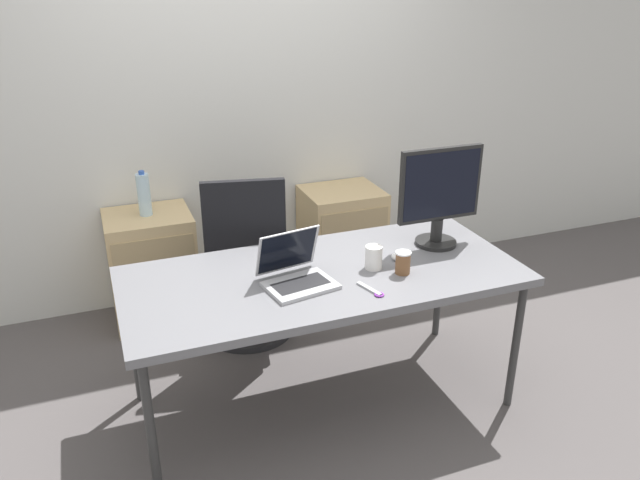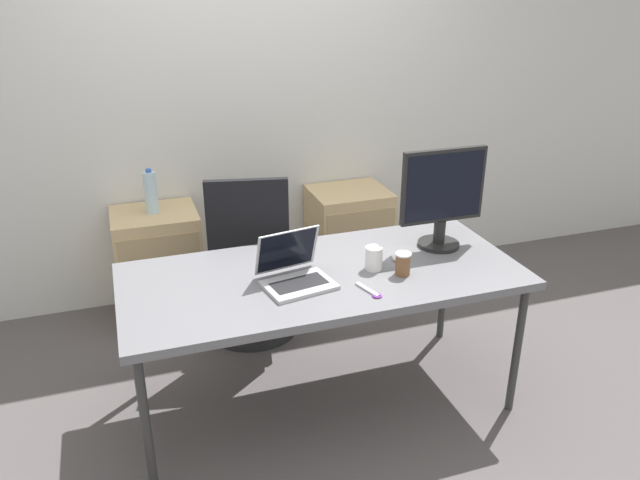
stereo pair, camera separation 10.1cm
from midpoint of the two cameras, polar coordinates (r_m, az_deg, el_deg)
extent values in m
plane|color=#514C4C|center=(3.33, 1.13, -14.49)|extent=(14.00, 14.00, 0.00)
cube|color=silver|center=(4.07, -5.72, 12.77)|extent=(10.00, 0.05, 2.60)
cube|color=slate|center=(2.94, 1.24, -3.35)|extent=(1.88, 0.84, 0.04)
cylinder|color=#333333|center=(2.71, -14.53, -16.33)|extent=(0.04, 0.04, 0.70)
cylinder|color=#333333|center=(3.24, 18.43, -9.52)|extent=(0.04, 0.04, 0.70)
cylinder|color=#333333|center=(3.30, -15.71, -8.52)|extent=(0.04, 0.04, 0.70)
cylinder|color=#333333|center=(3.75, 12.03, -4.03)|extent=(0.04, 0.04, 0.70)
cylinder|color=#232326|center=(3.93, -5.43, -7.75)|extent=(0.56, 0.56, 0.04)
cylinder|color=gray|center=(3.83, -5.55, -5.09)|extent=(0.05, 0.05, 0.38)
cube|color=black|center=(3.74, -5.66, -2.53)|extent=(0.57, 0.57, 0.07)
cube|color=black|center=(3.37, -5.73, 0.66)|extent=(0.44, 0.13, 0.60)
cube|color=tan|center=(4.03, -13.80, -2.20)|extent=(0.51, 0.44, 0.70)
cube|color=tan|center=(3.83, -13.45, -3.56)|extent=(0.47, 0.01, 0.56)
cube|color=tan|center=(4.29, 3.29, 0.12)|extent=(0.51, 0.44, 0.70)
cube|color=tan|center=(4.11, 4.42, -1.04)|extent=(0.47, 0.01, 0.56)
cylinder|color=silver|center=(3.85, -14.48, 4.22)|extent=(0.08, 0.08, 0.25)
cylinder|color=#3359B2|center=(3.81, -14.69, 6.16)|extent=(0.03, 0.03, 0.02)
cube|color=#ADADB2|center=(2.80, -0.90, -4.16)|extent=(0.34, 0.27, 0.02)
cube|color=black|center=(2.80, -0.90, -3.98)|extent=(0.27, 0.16, 0.00)
cube|color=#ADADB2|center=(2.87, -2.03, -0.93)|extent=(0.31, 0.12, 0.21)
cube|color=black|center=(2.86, -2.02, -0.94)|extent=(0.29, 0.11, 0.20)
cylinder|color=black|center=(3.28, 11.64, -0.36)|extent=(0.21, 0.21, 0.02)
cylinder|color=black|center=(3.25, 11.74, 0.75)|extent=(0.06, 0.06, 0.12)
cube|color=black|center=(3.16, 12.10, 4.87)|extent=(0.45, 0.03, 0.37)
cube|color=black|center=(3.15, 12.25, 4.78)|extent=(0.42, 0.00, 0.34)
ellipsoid|color=silver|center=(3.07, 7.96, -1.67)|extent=(0.04, 0.06, 0.03)
cylinder|color=white|center=(2.96, 5.91, -1.68)|extent=(0.08, 0.08, 0.11)
cylinder|color=brown|center=(2.93, 8.56, -2.26)|extent=(0.07, 0.07, 0.10)
cylinder|color=white|center=(2.90, 8.62, -1.29)|extent=(0.07, 0.07, 0.01)
cube|color=#B2B2B7|center=(2.78, 5.39, -4.55)|extent=(0.06, 0.15, 0.01)
torus|color=purple|center=(2.74, 6.30, -5.09)|extent=(0.05, 0.05, 0.01)
camera|label=1|loc=(0.05, -89.01, 0.43)|focal=35.00mm
camera|label=2|loc=(0.05, 90.99, -0.43)|focal=35.00mm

